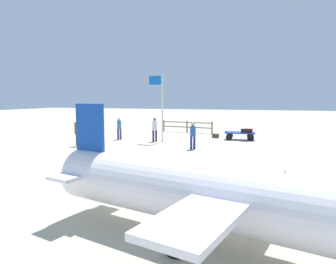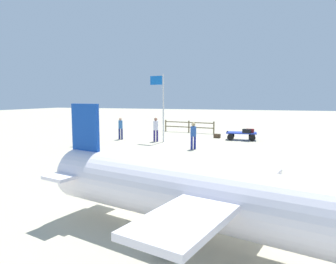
{
  "view_description": "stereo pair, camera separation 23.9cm",
  "coord_description": "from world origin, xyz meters",
  "px_view_note": "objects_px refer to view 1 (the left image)",
  "views": [
    {
      "loc": [
        -5.54,
        21.31,
        3.04
      ],
      "look_at": [
        -0.48,
        6.0,
        1.24
      ],
      "focal_mm": 32.58,
      "sensor_mm": 36.0,
      "label": 1
    },
    {
      "loc": [
        -5.77,
        21.23,
        3.04
      ],
      "look_at": [
        -0.48,
        6.0,
        1.24
      ],
      "focal_mm": 32.58,
      "sensor_mm": 36.0,
      "label": 2
    }
  ],
  "objects_px": {
    "suitcase_tan": "(249,131)",
    "suitcase_maroon": "(245,131)",
    "worker_lead": "(193,134)",
    "worker_trailing": "(155,128)",
    "luggage_cart": "(240,134)",
    "signboard": "(82,130)",
    "airplane_near": "(245,202)",
    "suitcase_navy": "(216,136)",
    "worker_supervisor": "(119,127)",
    "flagpole": "(160,101)"
  },
  "relations": [
    {
      "from": "luggage_cart",
      "to": "suitcase_maroon",
      "type": "bearing_deg",
      "value": 136.1
    },
    {
      "from": "suitcase_maroon",
      "to": "suitcase_tan",
      "type": "bearing_deg",
      "value": -122.53
    },
    {
      "from": "suitcase_navy",
      "to": "airplane_near",
      "type": "relative_size",
      "value": 0.05
    },
    {
      "from": "suitcase_navy",
      "to": "flagpole",
      "type": "height_order",
      "value": "flagpole"
    },
    {
      "from": "suitcase_maroon",
      "to": "airplane_near",
      "type": "xyz_separation_m",
      "value": [
        -1.16,
        16.48,
        0.37
      ]
    },
    {
      "from": "luggage_cart",
      "to": "worker_lead",
      "type": "relative_size",
      "value": 1.37
    },
    {
      "from": "worker_trailing",
      "to": "signboard",
      "type": "relative_size",
      "value": 1.1
    },
    {
      "from": "suitcase_maroon",
      "to": "signboard",
      "type": "distance_m",
      "value": 11.26
    },
    {
      "from": "suitcase_tan",
      "to": "signboard",
      "type": "distance_m",
      "value": 11.59
    },
    {
      "from": "suitcase_maroon",
      "to": "worker_lead",
      "type": "xyz_separation_m",
      "value": [
        2.71,
        4.72,
        0.23
      ]
    },
    {
      "from": "worker_supervisor",
      "to": "signboard",
      "type": "relative_size",
      "value": 1.06
    },
    {
      "from": "flagpole",
      "to": "signboard",
      "type": "bearing_deg",
      "value": 39.76
    },
    {
      "from": "luggage_cart",
      "to": "suitcase_navy",
      "type": "xyz_separation_m",
      "value": [
        1.85,
        -0.55,
        -0.28
      ]
    },
    {
      "from": "worker_supervisor",
      "to": "suitcase_maroon",
      "type": "bearing_deg",
      "value": -166.04
    },
    {
      "from": "suitcase_tan",
      "to": "luggage_cart",
      "type": "bearing_deg",
      "value": -9.44
    },
    {
      "from": "signboard",
      "to": "flagpole",
      "type": "bearing_deg",
      "value": -140.24
    },
    {
      "from": "airplane_near",
      "to": "worker_lead",
      "type": "bearing_deg",
      "value": -71.78
    },
    {
      "from": "luggage_cart",
      "to": "signboard",
      "type": "bearing_deg",
      "value": 33.88
    },
    {
      "from": "luggage_cart",
      "to": "airplane_near",
      "type": "height_order",
      "value": "airplane_near"
    },
    {
      "from": "luggage_cart",
      "to": "worker_trailing",
      "type": "xyz_separation_m",
      "value": [
        5.58,
        2.82,
        0.55
      ]
    },
    {
      "from": "signboard",
      "to": "airplane_near",
      "type": "bearing_deg",
      "value": 135.32
    },
    {
      "from": "luggage_cart",
      "to": "suitcase_tan",
      "type": "relative_size",
      "value": 4.02
    },
    {
      "from": "suitcase_tan",
      "to": "flagpole",
      "type": "xyz_separation_m",
      "value": [
        5.79,
        2.71,
        2.14
      ]
    },
    {
      "from": "suitcase_navy",
      "to": "signboard",
      "type": "distance_m",
      "value": 10.03
    },
    {
      "from": "worker_trailing",
      "to": "signboard",
      "type": "distance_m",
      "value": 4.96
    },
    {
      "from": "worker_supervisor",
      "to": "signboard",
      "type": "bearing_deg",
      "value": 77.74
    },
    {
      "from": "flagpole",
      "to": "signboard",
      "type": "relative_size",
      "value": 3.05
    },
    {
      "from": "suitcase_tan",
      "to": "suitcase_maroon",
      "type": "distance_m",
      "value": 0.37
    },
    {
      "from": "worker_supervisor",
      "to": "flagpole",
      "type": "distance_m",
      "value": 3.82
    },
    {
      "from": "flagpole",
      "to": "luggage_cart",
      "type": "bearing_deg",
      "value": -151.41
    },
    {
      "from": "suitcase_maroon",
      "to": "worker_lead",
      "type": "bearing_deg",
      "value": 60.16
    },
    {
      "from": "suitcase_navy",
      "to": "worker_supervisor",
      "type": "bearing_deg",
      "value": 25.74
    },
    {
      "from": "suitcase_navy",
      "to": "signboard",
      "type": "height_order",
      "value": "signboard"
    },
    {
      "from": "worker_lead",
      "to": "signboard",
      "type": "height_order",
      "value": "worker_lead"
    },
    {
      "from": "suitcase_tan",
      "to": "worker_supervisor",
      "type": "bearing_deg",
      "value": 15.51
    },
    {
      "from": "luggage_cart",
      "to": "suitcase_tan",
      "type": "height_order",
      "value": "suitcase_tan"
    },
    {
      "from": "worker_lead",
      "to": "signboard",
      "type": "bearing_deg",
      "value": 8.61
    },
    {
      "from": "suitcase_maroon",
      "to": "signboard",
      "type": "xyz_separation_m",
      "value": [
        9.66,
        5.77,
        0.29
      ]
    },
    {
      "from": "suitcase_maroon",
      "to": "suitcase_navy",
      "type": "xyz_separation_m",
      "value": [
        2.29,
        -0.97,
        -0.56
      ]
    },
    {
      "from": "luggage_cart",
      "to": "airplane_near",
      "type": "bearing_deg",
      "value": 95.4
    },
    {
      "from": "suitcase_maroon",
      "to": "airplane_near",
      "type": "bearing_deg",
      "value": 94.03
    },
    {
      "from": "suitcase_navy",
      "to": "worker_trailing",
      "type": "distance_m",
      "value": 5.1
    },
    {
      "from": "worker_lead",
      "to": "worker_trailing",
      "type": "bearing_deg",
      "value": -35.03
    },
    {
      "from": "suitcase_navy",
      "to": "airplane_near",
      "type": "distance_m",
      "value": 17.81
    },
    {
      "from": "worker_supervisor",
      "to": "luggage_cart",
      "type": "bearing_deg",
      "value": -162.73
    },
    {
      "from": "suitcase_navy",
      "to": "worker_lead",
      "type": "xyz_separation_m",
      "value": [
        0.42,
        5.69,
        0.79
      ]
    },
    {
      "from": "luggage_cart",
      "to": "flagpole",
      "type": "distance_m",
      "value": 6.35
    },
    {
      "from": "worker_trailing",
      "to": "worker_supervisor",
      "type": "xyz_separation_m",
      "value": [
        2.87,
        -0.19,
        -0.07
      ]
    },
    {
      "from": "worker_trailing",
      "to": "worker_supervisor",
      "type": "bearing_deg",
      "value": -3.87
    },
    {
      "from": "suitcase_tan",
      "to": "airplane_near",
      "type": "height_order",
      "value": "airplane_near"
    }
  ]
}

